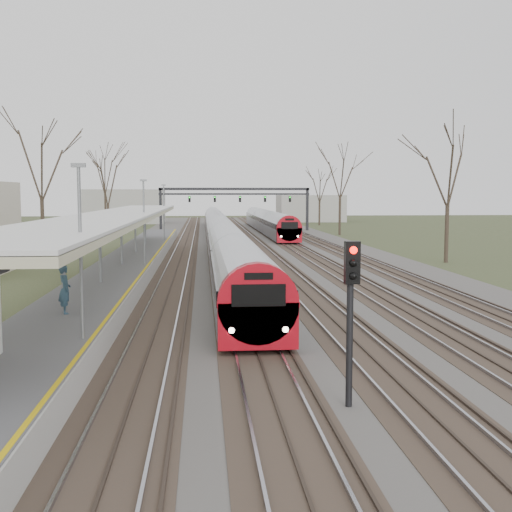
{
  "coord_description": "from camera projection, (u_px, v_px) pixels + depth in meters",
  "views": [
    {
      "loc": [
        -4.22,
        -4.56,
        5.19
      ],
      "look_at": [
        -1.48,
        28.3,
        2.0
      ],
      "focal_mm": 45.0,
      "sensor_mm": 36.0,
      "label": 1
    }
  ],
  "objects": [
    {
      "name": "track_bed",
      "position": [
        251.0,
        249.0,
        59.94
      ],
      "size": [
        24.0,
        160.0,
        0.22
      ],
      "color": "#474442",
      "rests_on": "ground"
    },
    {
      "name": "platform",
      "position": [
        129.0,
        266.0,
        41.77
      ],
      "size": [
        3.5,
        69.0,
        1.0
      ],
      "primitive_type": "cube",
      "color": "#9E9B93",
      "rests_on": "ground"
    },
    {
      "name": "canopy",
      "position": [
        119.0,
        216.0,
        36.96
      ],
      "size": [
        4.1,
        50.0,
        3.11
      ],
      "color": "slate",
      "rests_on": "platform"
    },
    {
      "name": "signal_gantry",
      "position": [
        235.0,
        196.0,
        89.22
      ],
      "size": [
        21.0,
        0.59,
        6.08
      ],
      "color": "black",
      "rests_on": "ground"
    },
    {
      "name": "tree_west_far",
      "position": [
        41.0,
        158.0,
        50.8
      ],
      "size": [
        5.5,
        5.5,
        11.33
      ],
      "color": "#2D231C",
      "rests_on": "ground"
    },
    {
      "name": "tree_east_far",
      "position": [
        449.0,
        166.0,
        47.49
      ],
      "size": [
        5.0,
        5.0,
        10.3
      ],
      "color": "#2D231C",
      "rests_on": "ground"
    },
    {
      "name": "train_near",
      "position": [
        220.0,
        231.0,
        64.55
      ],
      "size": [
        2.62,
        90.21,
        3.05
      ],
      "color": "#979AA0",
      "rests_on": "ground"
    },
    {
      "name": "train_far",
      "position": [
        267.0,
        222.0,
        86.68
      ],
      "size": [
        2.62,
        45.21,
        3.05
      ],
      "color": "#979AA0",
      "rests_on": "ground"
    },
    {
      "name": "passenger",
      "position": [
        65.0,
        290.0,
        22.34
      ],
      "size": [
        0.64,
        0.75,
        1.75
      ],
      "primitive_type": "imported",
      "rotation": [
        0.0,
        0.0,
        1.98
      ],
      "color": "#2D4858",
      "rests_on": "platform"
    },
    {
      "name": "signal_post",
      "position": [
        351.0,
        299.0,
        15.11
      ],
      "size": [
        0.35,
        0.45,
        4.1
      ],
      "color": "black",
      "rests_on": "ground"
    }
  ]
}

